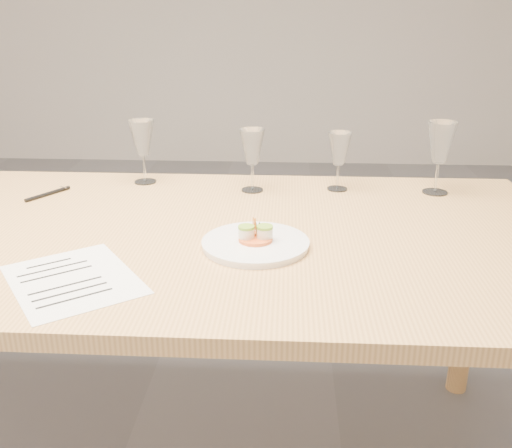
# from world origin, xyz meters

# --- Properties ---
(dining_table) EXTENTS (2.40, 1.00, 0.75)m
(dining_table) POSITION_xyz_m (0.00, 0.00, 0.68)
(dining_table) COLOR #DFA861
(dining_table) RESTS_ON ground
(dinner_plate) EXTENTS (0.25, 0.25, 0.07)m
(dinner_plate) POSITION_xyz_m (0.41, -0.10, 0.76)
(dinner_plate) COLOR white
(dinner_plate) RESTS_ON dining_table
(recipe_sheet) EXTENTS (0.36, 0.38, 0.00)m
(recipe_sheet) POSITION_xyz_m (0.04, -0.30, 0.75)
(recipe_sheet) COLOR white
(recipe_sheet) RESTS_ON dining_table
(ballpoint_pen) EXTENTS (0.09, 0.14, 0.01)m
(ballpoint_pen) POSITION_xyz_m (-0.23, 0.25, 0.76)
(ballpoint_pen) COLOR black
(ballpoint_pen) RESTS_ON dining_table
(wine_glass_0) EXTENTS (0.08, 0.08, 0.20)m
(wine_glass_0) POSITION_xyz_m (0.03, 0.40, 0.89)
(wine_glass_0) COLOR white
(wine_glass_0) RESTS_ON dining_table
(wine_glass_1) EXTENTS (0.08, 0.08, 0.19)m
(wine_glass_1) POSITION_xyz_m (0.38, 0.33, 0.88)
(wine_glass_1) COLOR white
(wine_glass_1) RESTS_ON dining_table
(wine_glass_2) EXTENTS (0.07, 0.07, 0.18)m
(wine_glass_2) POSITION_xyz_m (0.64, 0.36, 0.87)
(wine_glass_2) COLOR white
(wine_glass_2) RESTS_ON dining_table
(wine_glass_3) EXTENTS (0.09, 0.09, 0.22)m
(wine_glass_3) POSITION_xyz_m (0.93, 0.34, 0.90)
(wine_glass_3) COLOR white
(wine_glass_3) RESTS_ON dining_table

